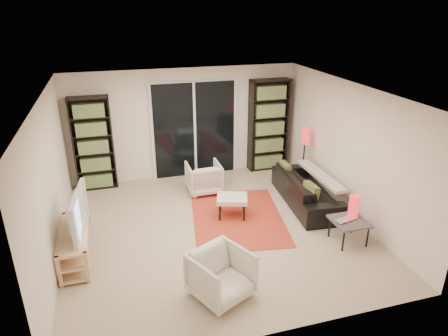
{
  "coord_description": "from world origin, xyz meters",
  "views": [
    {
      "loc": [
        -1.53,
        -5.83,
        3.67
      ],
      "look_at": [
        0.25,
        0.3,
        1.0
      ],
      "focal_mm": 32.0,
      "sensor_mm": 36.0,
      "label": 1
    }
  ],
  "objects_px": {
    "armchair_front": "(221,275)",
    "side_table": "(349,222)",
    "bookshelf_right": "(268,125)",
    "armchair_back": "(204,178)",
    "floor_lamp": "(305,142)",
    "bookshelf_left": "(93,144)",
    "ottoman": "(232,199)",
    "tv_stand": "(75,245)",
    "sofa": "(307,189)"
  },
  "relations": [
    {
      "from": "floor_lamp",
      "to": "side_table",
      "type": "bearing_deg",
      "value": -97.35
    },
    {
      "from": "ottoman",
      "to": "side_table",
      "type": "bearing_deg",
      "value": -40.29
    },
    {
      "from": "bookshelf_left",
      "to": "armchair_back",
      "type": "xyz_separation_m",
      "value": [
        2.11,
        -0.83,
        -0.66
      ]
    },
    {
      "from": "bookshelf_left",
      "to": "armchair_back",
      "type": "height_order",
      "value": "bookshelf_left"
    },
    {
      "from": "sofa",
      "to": "floor_lamp",
      "type": "xyz_separation_m",
      "value": [
        0.32,
        0.81,
        0.67
      ]
    },
    {
      "from": "armchair_back",
      "to": "bookshelf_right",
      "type": "bearing_deg",
      "value": -154.34
    },
    {
      "from": "bookshelf_right",
      "to": "side_table",
      "type": "bearing_deg",
      "value": -88.42
    },
    {
      "from": "tv_stand",
      "to": "ottoman",
      "type": "height_order",
      "value": "tv_stand"
    },
    {
      "from": "tv_stand",
      "to": "ottoman",
      "type": "relative_size",
      "value": 2.01
    },
    {
      "from": "bookshelf_right",
      "to": "armchair_back",
      "type": "relative_size",
      "value": 3.05
    },
    {
      "from": "bookshelf_right",
      "to": "tv_stand",
      "type": "xyz_separation_m",
      "value": [
        -4.17,
        -2.61,
        -0.79
      ]
    },
    {
      "from": "bookshelf_right",
      "to": "side_table",
      "type": "height_order",
      "value": "bookshelf_right"
    },
    {
      "from": "bookshelf_left",
      "to": "armchair_front",
      "type": "height_order",
      "value": "bookshelf_left"
    },
    {
      "from": "bookshelf_right",
      "to": "ottoman",
      "type": "xyz_separation_m",
      "value": [
        -1.49,
        -1.99,
        -0.71
      ]
    },
    {
      "from": "ottoman",
      "to": "floor_lamp",
      "type": "distance_m",
      "value": 2.17
    },
    {
      "from": "bookshelf_left",
      "to": "armchair_back",
      "type": "relative_size",
      "value": 2.83
    },
    {
      "from": "sofa",
      "to": "tv_stand",
      "type": "bearing_deg",
      "value": 104.85
    },
    {
      "from": "bookshelf_left",
      "to": "armchair_back",
      "type": "bearing_deg",
      "value": -21.54
    },
    {
      "from": "armchair_back",
      "to": "floor_lamp",
      "type": "height_order",
      "value": "floor_lamp"
    },
    {
      "from": "armchair_back",
      "to": "bookshelf_left",
      "type": "bearing_deg",
      "value": -21.54
    },
    {
      "from": "tv_stand",
      "to": "armchair_front",
      "type": "relative_size",
      "value": 1.82
    },
    {
      "from": "tv_stand",
      "to": "bookshelf_right",
      "type": "bearing_deg",
      "value": 32.02
    },
    {
      "from": "armchair_front",
      "to": "bookshelf_left",
      "type": "bearing_deg",
      "value": 85.64
    },
    {
      "from": "armchair_front",
      "to": "floor_lamp",
      "type": "relative_size",
      "value": 0.57
    },
    {
      "from": "sofa",
      "to": "armchair_front",
      "type": "distance_m",
      "value": 3.15
    },
    {
      "from": "sofa",
      "to": "armchair_front",
      "type": "height_order",
      "value": "armchair_front"
    },
    {
      "from": "bookshelf_left",
      "to": "floor_lamp",
      "type": "bearing_deg",
      "value": -14.29
    },
    {
      "from": "sofa",
      "to": "side_table",
      "type": "height_order",
      "value": "sofa"
    },
    {
      "from": "side_table",
      "to": "ottoman",
      "type": "bearing_deg",
      "value": 139.71
    },
    {
      "from": "bookshelf_left",
      "to": "tv_stand",
      "type": "relative_size",
      "value": 1.48
    },
    {
      "from": "tv_stand",
      "to": "armchair_front",
      "type": "height_order",
      "value": "armchair_front"
    },
    {
      "from": "ottoman",
      "to": "bookshelf_left",
      "type": "bearing_deg",
      "value": 139.87
    },
    {
      "from": "armchair_front",
      "to": "ottoman",
      "type": "distance_m",
      "value": 2.16
    },
    {
      "from": "bookshelf_left",
      "to": "side_table",
      "type": "xyz_separation_m",
      "value": [
        3.94,
        -3.33,
        -0.61
      ]
    },
    {
      "from": "tv_stand",
      "to": "floor_lamp",
      "type": "relative_size",
      "value": 1.03
    },
    {
      "from": "floor_lamp",
      "to": "ottoman",
      "type": "bearing_deg",
      "value": -153.9
    },
    {
      "from": "bookshelf_left",
      "to": "armchair_back",
      "type": "distance_m",
      "value": 2.37
    },
    {
      "from": "tv_stand",
      "to": "armchair_back",
      "type": "distance_m",
      "value": 3.01
    },
    {
      "from": "bookshelf_left",
      "to": "tv_stand",
      "type": "distance_m",
      "value": 2.72
    },
    {
      "from": "armchair_front",
      "to": "side_table",
      "type": "bearing_deg",
      "value": -9.86
    },
    {
      "from": "bookshelf_left",
      "to": "side_table",
      "type": "height_order",
      "value": "bookshelf_left"
    },
    {
      "from": "bookshelf_right",
      "to": "armchair_back",
      "type": "height_order",
      "value": "bookshelf_right"
    },
    {
      "from": "armchair_back",
      "to": "floor_lamp",
      "type": "distance_m",
      "value": 2.23
    },
    {
      "from": "tv_stand",
      "to": "sofa",
      "type": "distance_m",
      "value": 4.29
    },
    {
      "from": "bookshelf_right",
      "to": "tv_stand",
      "type": "distance_m",
      "value": 4.98
    },
    {
      "from": "bookshelf_left",
      "to": "bookshelf_right",
      "type": "bearing_deg",
      "value": -0.0
    },
    {
      "from": "tv_stand",
      "to": "ottoman",
      "type": "bearing_deg",
      "value": 12.86
    },
    {
      "from": "side_table",
      "to": "armchair_back",
      "type": "bearing_deg",
      "value": 126.22
    },
    {
      "from": "bookshelf_right",
      "to": "tv_stand",
      "type": "height_order",
      "value": "bookshelf_right"
    },
    {
      "from": "bookshelf_left",
      "to": "side_table",
      "type": "distance_m",
      "value": 5.2
    }
  ]
}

